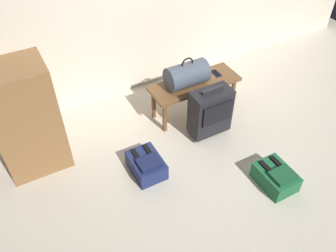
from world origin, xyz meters
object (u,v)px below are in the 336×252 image
bench (194,87)px  suitcase_upright_charcoal (210,112)px  backpack_green (276,177)px  duffel_bag_slate (187,75)px  backpack_navy (146,165)px  cell_phone (216,73)px  side_cabinet (26,120)px

bench → suitcase_upright_charcoal: 0.40m
suitcase_upright_charcoal → backpack_green: suitcase_upright_charcoal is taller
duffel_bag_slate → backpack_green: size_ratio=1.16×
backpack_navy → backpack_green: 1.21m
bench → cell_phone: 0.30m
backpack_green → bench: bearing=95.3°
bench → backpack_navy: size_ratio=2.63×
side_cabinet → backpack_green: bearing=-35.7°
side_cabinet → cell_phone: bearing=-1.3°
duffel_bag_slate → suitcase_upright_charcoal: (0.05, -0.40, -0.23)m
suitcase_upright_charcoal → side_cabinet: 1.77m
backpack_navy → backpack_green: same height
duffel_bag_slate → backpack_navy: bearing=-143.9°
backpack_navy → cell_phone: bearing=26.6°
duffel_bag_slate → backpack_navy: duffel_bag_slate is taller
cell_phone → backpack_navy: size_ratio=0.38×
cell_phone → side_cabinet: (-2.03, 0.05, 0.14)m
duffel_bag_slate → bench: bearing=-0.0°
bench → cell_phone: cell_phone is taller
suitcase_upright_charcoal → backpack_green: size_ratio=1.57×
bench → side_cabinet: 1.75m
bench → backpack_green: bearing=-84.7°
cell_phone → suitcase_upright_charcoal: 0.55m
bench → duffel_bag_slate: 0.22m
backpack_navy → duffel_bag_slate: bearing=36.1°
duffel_bag_slate → backpack_green: duffel_bag_slate is taller
suitcase_upright_charcoal → side_cabinet: size_ratio=0.54×
duffel_bag_slate → suitcase_upright_charcoal: size_ratio=0.74×
bench → suitcase_upright_charcoal: (-0.05, -0.40, -0.04)m
backpack_green → side_cabinet: 2.33m
cell_phone → backpack_green: bearing=-97.9°
duffel_bag_slate → side_cabinet: 1.63m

